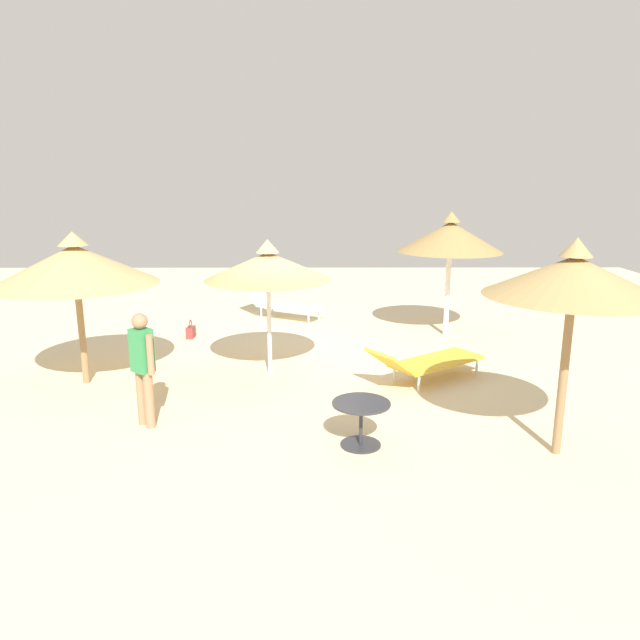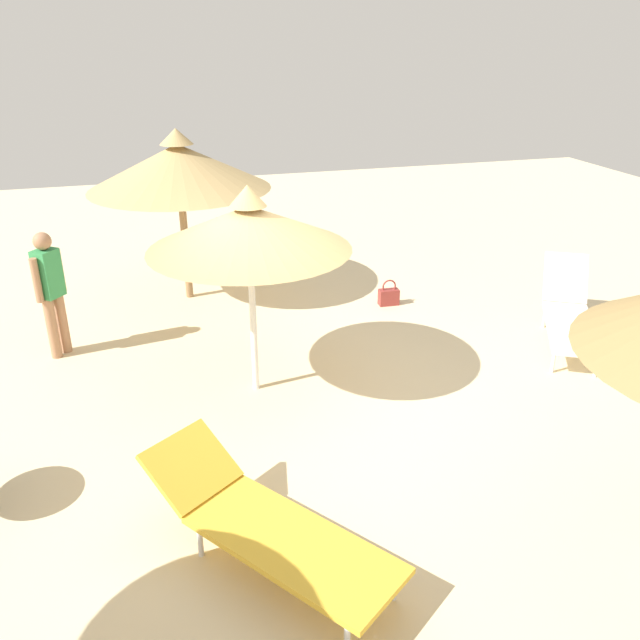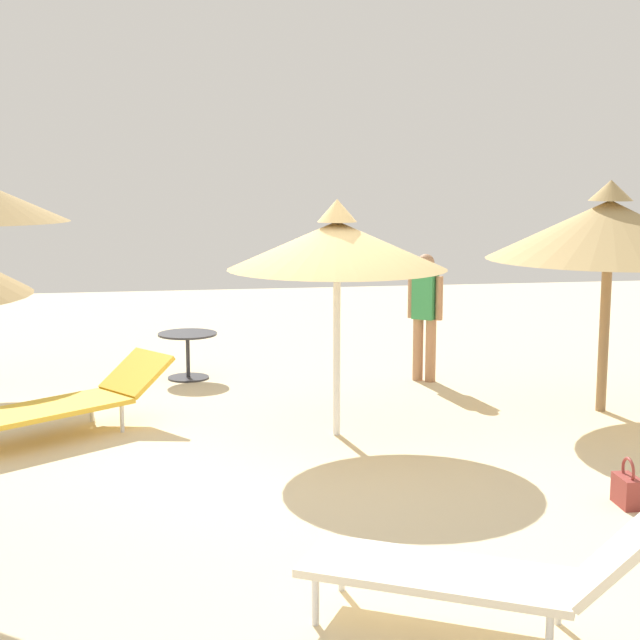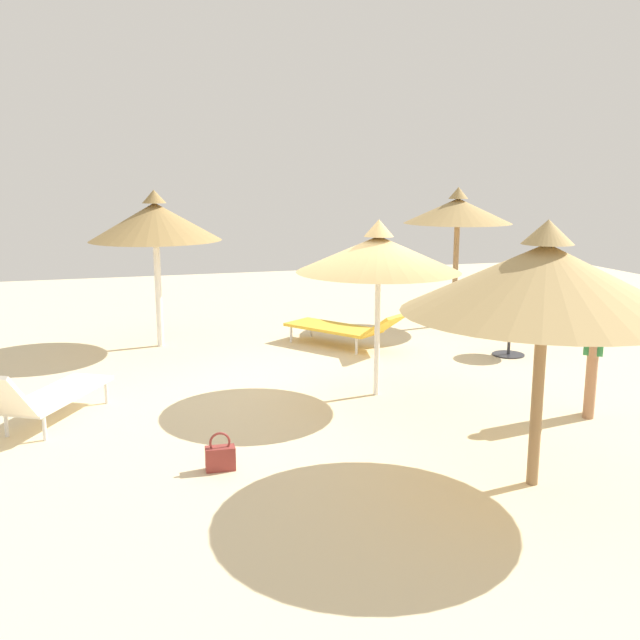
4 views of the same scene
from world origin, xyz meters
The scene contains 10 objects.
ground centered at (0.00, 0.00, -0.05)m, with size 24.00×24.00×0.10m, color beige.
parasol_umbrella_back centered at (-0.40, 0.39, 1.89)m, with size 2.14×2.14×2.33m.
parasol_umbrella_near_right centered at (-0.84, 3.42, 1.98)m, with size 2.59×2.59×2.50m.
parasol_umbrella_far_right centered at (-3.44, -3.39, 2.21)m, with size 2.05×2.05×2.66m.
parasol_umbrella_far_left centered at (2.19, -3.22, 2.12)m, with size 2.19×2.19×2.65m.
lounge_chair_center centered at (3.76, 0.50, 0.40)m, with size 1.51×2.08×0.90m.
lounge_chair_near_left centered at (-0.83, -2.22, 0.36)m, with size 1.82×2.16×0.70m.
person_standing_front centered at (-2.59, 1.91, 0.90)m, with size 0.34×0.38×1.59m.
handbag centered at (1.97, 2.27, 0.14)m, with size 0.30×0.16×0.40m.
side_table_round centered at (-3.22, -0.98, 0.40)m, with size 0.74×0.74×0.58m.
Camera 4 is at (2.85, 8.88, 2.89)m, focal length 39.65 mm.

